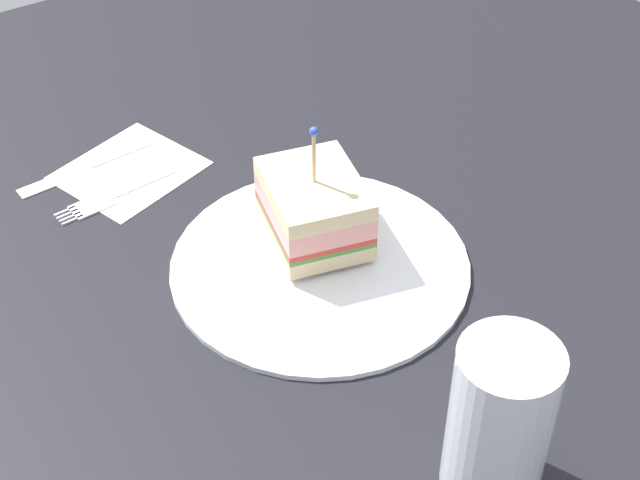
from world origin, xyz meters
TOP-DOWN VIEW (x-y plane):
  - ground_plane at (0.00, 0.00)cm, footprint 111.85×111.85cm
  - plate at (0.00, 0.00)cm, footprint 24.06×24.06cm
  - sandwich_half_center at (-1.26, -2.80)cm, footprint 9.22×10.74cm
  - drink_glass at (1.83, 22.88)cm, footprint 6.41×6.41cm
  - napkin at (7.42, -20.29)cm, footprint 13.95×13.23cm
  - fork at (10.94, -17.44)cm, footprint 11.96×2.48cm
  - knife at (11.26, -22.61)cm, footprint 13.35×1.94cm

SIDE VIEW (x-z plane):
  - ground_plane at x=0.00cm, z-range -2.00..0.00cm
  - napkin at x=7.42cm, z-range 0.00..0.15cm
  - fork at x=10.94cm, z-range 0.00..0.35cm
  - knife at x=11.26cm, z-range 0.00..0.35cm
  - plate at x=0.00cm, z-range 0.00..0.97cm
  - sandwich_half_center at x=-1.26cm, z-range -1.56..9.02cm
  - drink_glass at x=1.83cm, z-range -0.46..11.34cm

